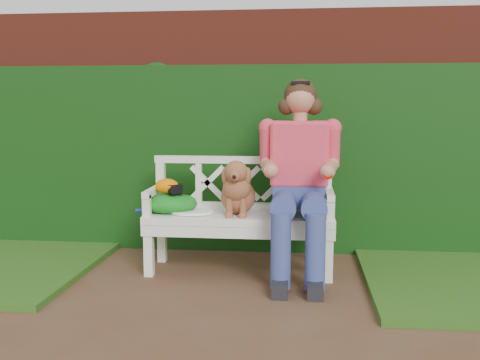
# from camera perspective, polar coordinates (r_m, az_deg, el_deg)

# --- Properties ---
(ground) EXTENTS (60.00, 60.00, 0.00)m
(ground) POSITION_cam_1_polar(r_m,az_deg,el_deg) (3.74, -3.51, -13.47)
(ground) COLOR #54301E
(brick_wall) EXTENTS (10.00, 0.30, 2.20)m
(brick_wall) POSITION_cam_1_polar(r_m,az_deg,el_deg) (5.37, -0.17, 5.02)
(brick_wall) COLOR maroon
(brick_wall) RESTS_ON ground
(ivy_hedge) EXTENTS (10.00, 0.18, 1.70)m
(ivy_hedge) POSITION_cam_1_polar(r_m,az_deg,el_deg) (5.17, -0.44, 2.14)
(ivy_hedge) COLOR #123B0D
(ivy_hedge) RESTS_ON ground
(garden_bench) EXTENTS (1.65, 0.81, 0.48)m
(garden_bench) POSITION_cam_1_polar(r_m,az_deg,el_deg) (4.57, -0.00, -6.34)
(garden_bench) COLOR white
(garden_bench) RESTS_ON ground
(seated_woman) EXTENTS (0.87, 1.03, 1.60)m
(seated_woman) POSITION_cam_1_polar(r_m,az_deg,el_deg) (4.43, 6.03, 0.50)
(seated_woman) COLOR #E84E58
(seated_woman) RESTS_ON ground
(dog) EXTENTS (0.37, 0.46, 0.45)m
(dog) POSITION_cam_1_polar(r_m,az_deg,el_deg) (4.43, -0.24, -0.68)
(dog) COLOR brown
(dog) RESTS_ON garden_bench
(tennis_racket) EXTENTS (0.72, 0.49, 0.03)m
(tennis_racket) POSITION_cam_1_polar(r_m,az_deg,el_deg) (4.53, -5.31, -3.21)
(tennis_racket) COLOR white
(tennis_racket) RESTS_ON garden_bench
(green_bag) EXTENTS (0.55, 0.49, 0.15)m
(green_bag) POSITION_cam_1_polar(r_m,az_deg,el_deg) (4.58, -7.18, -2.33)
(green_bag) COLOR #1D682A
(green_bag) RESTS_ON garden_bench
(camera_item) EXTENTS (0.14, 0.12, 0.08)m
(camera_item) POSITION_cam_1_polar(r_m,az_deg,el_deg) (4.55, -6.60, -0.91)
(camera_item) COLOR black
(camera_item) RESTS_ON green_bag
(baseball_glove) EXTENTS (0.23, 0.20, 0.12)m
(baseball_glove) POSITION_cam_1_polar(r_m,az_deg,el_deg) (4.57, -7.45, -0.62)
(baseball_glove) COLOR orange
(baseball_glove) RESTS_ON green_bag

